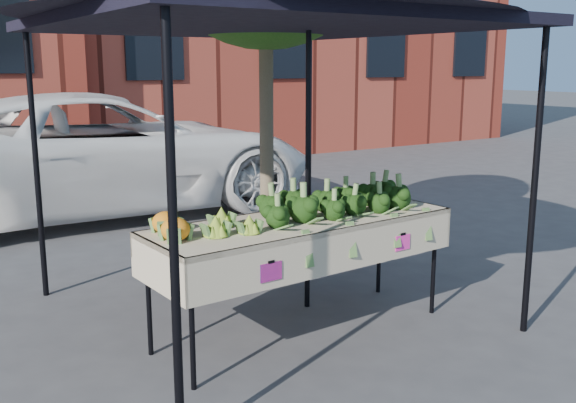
# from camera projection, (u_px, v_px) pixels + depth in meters

# --- Properties ---
(ground) EXTENTS (90.00, 90.00, 0.00)m
(ground) POSITION_uv_depth(u_px,v_px,m) (287.00, 337.00, 5.01)
(ground) COLOR #363639
(table) EXTENTS (2.44, 0.92, 0.90)m
(table) POSITION_uv_depth(u_px,v_px,m) (302.00, 276.00, 5.01)
(table) COLOR #C2B095
(table) RESTS_ON ground
(canopy) EXTENTS (3.16, 3.16, 2.74)m
(canopy) POSITION_uv_depth(u_px,v_px,m) (266.00, 149.00, 5.25)
(canopy) COLOR black
(canopy) RESTS_ON ground
(broccoli_heap) EXTENTS (1.46, 0.56, 0.25)m
(broccoli_heap) POSITION_uv_depth(u_px,v_px,m) (335.00, 197.00, 5.09)
(broccoli_heap) COLOR black
(broccoli_heap) RESTS_ON table
(romanesco_cluster) EXTENTS (0.42, 0.46, 0.19)m
(romanesco_cluster) POSITION_uv_depth(u_px,v_px,m) (225.00, 218.00, 4.53)
(romanesco_cluster) COLOR #A3B839
(romanesco_cluster) RESTS_ON table
(cauliflower_pair) EXTENTS (0.22, 0.42, 0.17)m
(cauliflower_pair) POSITION_uv_depth(u_px,v_px,m) (170.00, 224.00, 4.39)
(cauliflower_pair) COLOR orange
(cauliflower_pair) RESTS_ON table
(street_tree) EXTENTS (1.93, 1.93, 3.81)m
(street_tree) POSITION_uv_depth(u_px,v_px,m) (266.00, 79.00, 6.09)
(street_tree) COLOR #1E4C14
(street_tree) RESTS_ON ground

